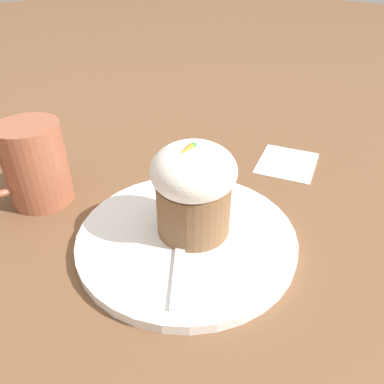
% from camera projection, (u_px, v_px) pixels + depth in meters
% --- Properties ---
extents(ground_plane, '(4.00, 4.00, 0.00)m').
position_uv_depth(ground_plane, '(187.00, 241.00, 0.42)').
color(ground_plane, brown).
extents(dessert_plate, '(0.24, 0.24, 0.01)m').
position_uv_depth(dessert_plate, '(187.00, 237.00, 0.41)').
color(dessert_plate, white).
rests_on(dessert_plate, ground_plane).
extents(carrot_cake, '(0.09, 0.09, 0.11)m').
position_uv_depth(carrot_cake, '(192.00, 187.00, 0.39)').
color(carrot_cake, brown).
rests_on(carrot_cake, dessert_plate).
extents(spoon, '(0.11, 0.10, 0.01)m').
position_uv_depth(spoon, '(181.00, 238.00, 0.40)').
color(spoon, silver).
rests_on(spoon, dessert_plate).
extents(coffee_cup, '(0.11, 0.08, 0.10)m').
position_uv_depth(coffee_cup, '(34.00, 164.00, 0.45)').
color(coffee_cup, '#9E563D').
rests_on(coffee_cup, ground_plane).
extents(paper_napkin, '(0.12, 0.11, 0.00)m').
position_uv_depth(paper_napkin, '(287.00, 163.00, 0.56)').
color(paper_napkin, white).
rests_on(paper_napkin, ground_plane).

